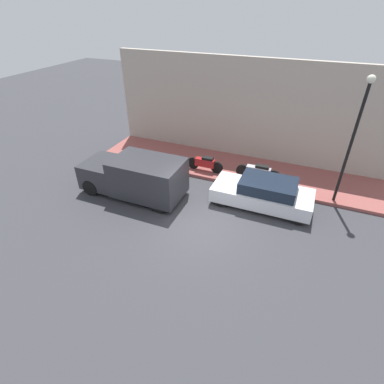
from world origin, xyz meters
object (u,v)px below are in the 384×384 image
parked_car (263,193)px  delivery_van (134,176)px  streetlamp (355,131)px  motorcycle_red (205,163)px  scooter_silver (259,172)px

parked_car → delivery_van: size_ratio=0.89×
delivery_van → streetlamp: bearing=-72.4°
delivery_van → streetlamp: (2.68, -8.43, 2.43)m
parked_car → motorcycle_red: 3.68m
motorcycle_red → delivery_van: bearing=142.7°
parked_car → streetlamp: 4.20m
scooter_silver → streetlamp: streetlamp is taller
parked_car → motorcycle_red: size_ratio=2.21×
parked_car → motorcycle_red: bearing=63.0°
motorcycle_red → streetlamp: (-0.32, -6.16, 2.79)m
parked_car → scooter_silver: size_ratio=1.94×
scooter_silver → delivery_van: bearing=122.1°
motorcycle_red → streetlamp: 6.76m
parked_car → streetlamp: bearing=-64.7°
delivery_van → scooter_silver: size_ratio=2.18×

